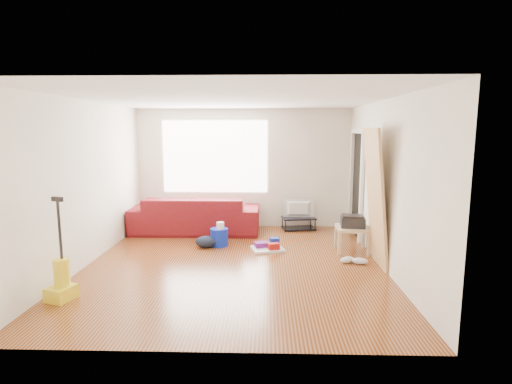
{
  "coord_description": "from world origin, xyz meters",
  "views": [
    {
      "loc": [
        0.51,
        -5.93,
        2.04
      ],
      "look_at": [
        0.32,
        0.6,
        1.04
      ],
      "focal_mm": 28.0,
      "sensor_mm": 36.0,
      "label": 1
    }
  ],
  "objects_px": {
    "bucket": "(219,246)",
    "vacuum": "(61,281)",
    "tv_stand": "(299,223)",
    "side_table": "(352,231)",
    "backpack": "(206,247)",
    "cleaning_tray": "(268,247)",
    "sofa": "(196,232)"
  },
  "relations": [
    {
      "from": "sofa",
      "to": "backpack",
      "type": "distance_m",
      "value": 1.14
    },
    {
      "from": "cleaning_tray",
      "to": "tv_stand",
      "type": "bearing_deg",
      "value": 66.65
    },
    {
      "from": "side_table",
      "to": "sofa",
      "type": "bearing_deg",
      "value": 156.47
    },
    {
      "from": "backpack",
      "to": "vacuum",
      "type": "xyz_separation_m",
      "value": [
        -1.43,
        -2.24,
        0.23
      ]
    },
    {
      "from": "tv_stand",
      "to": "backpack",
      "type": "xyz_separation_m",
      "value": [
        -1.73,
        -1.35,
        -0.14
      ]
    },
    {
      "from": "sofa",
      "to": "tv_stand",
      "type": "height_order",
      "value": "sofa"
    },
    {
      "from": "sofa",
      "to": "tv_stand",
      "type": "relative_size",
      "value": 3.47
    },
    {
      "from": "tv_stand",
      "to": "side_table",
      "type": "relative_size",
      "value": 1.32
    },
    {
      "from": "bucket",
      "to": "vacuum",
      "type": "relative_size",
      "value": 0.25
    },
    {
      "from": "vacuum",
      "to": "cleaning_tray",
      "type": "bearing_deg",
      "value": 57.85
    },
    {
      "from": "sofa",
      "to": "vacuum",
      "type": "relative_size",
      "value": 2.02
    },
    {
      "from": "tv_stand",
      "to": "sofa",
      "type": "bearing_deg",
      "value": 177.9
    },
    {
      "from": "vacuum",
      "to": "tv_stand",
      "type": "bearing_deg",
      "value": 66.51
    },
    {
      "from": "tv_stand",
      "to": "cleaning_tray",
      "type": "distance_m",
      "value": 1.6
    },
    {
      "from": "cleaning_tray",
      "to": "vacuum",
      "type": "distance_m",
      "value": 3.3
    },
    {
      "from": "tv_stand",
      "to": "side_table",
      "type": "distance_m",
      "value": 1.73
    },
    {
      "from": "tv_stand",
      "to": "bucket",
      "type": "bearing_deg",
      "value": -150.15
    },
    {
      "from": "bucket",
      "to": "cleaning_tray",
      "type": "distance_m",
      "value": 0.91
    },
    {
      "from": "bucket",
      "to": "sofa",
      "type": "bearing_deg",
      "value": 121.31
    },
    {
      "from": "cleaning_tray",
      "to": "backpack",
      "type": "relative_size",
      "value": 1.67
    },
    {
      "from": "bucket",
      "to": "backpack",
      "type": "distance_m",
      "value": 0.25
    },
    {
      "from": "bucket",
      "to": "cleaning_tray",
      "type": "bearing_deg",
      "value": -14.72
    },
    {
      "from": "backpack",
      "to": "tv_stand",
      "type": "bearing_deg",
      "value": 41.23
    },
    {
      "from": "tv_stand",
      "to": "side_table",
      "type": "xyz_separation_m",
      "value": [
        0.79,
        -1.53,
        0.23
      ]
    },
    {
      "from": "tv_stand",
      "to": "side_table",
      "type": "height_order",
      "value": "side_table"
    },
    {
      "from": "tv_stand",
      "to": "backpack",
      "type": "bearing_deg",
      "value": -151.62
    },
    {
      "from": "bucket",
      "to": "vacuum",
      "type": "bearing_deg",
      "value": -125.14
    },
    {
      "from": "tv_stand",
      "to": "vacuum",
      "type": "distance_m",
      "value": 4.78
    },
    {
      "from": "cleaning_tray",
      "to": "vacuum",
      "type": "height_order",
      "value": "vacuum"
    },
    {
      "from": "side_table",
      "to": "bucket",
      "type": "xyz_separation_m",
      "value": [
        -2.3,
        0.29,
        -0.36
      ]
    },
    {
      "from": "tv_stand",
      "to": "cleaning_tray",
      "type": "xyz_separation_m",
      "value": [
        -0.63,
        -1.47,
        -0.08
      ]
    },
    {
      "from": "sofa",
      "to": "backpack",
      "type": "xyz_separation_m",
      "value": [
        0.37,
        -1.08,
        0.0
      ]
    }
  ]
}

